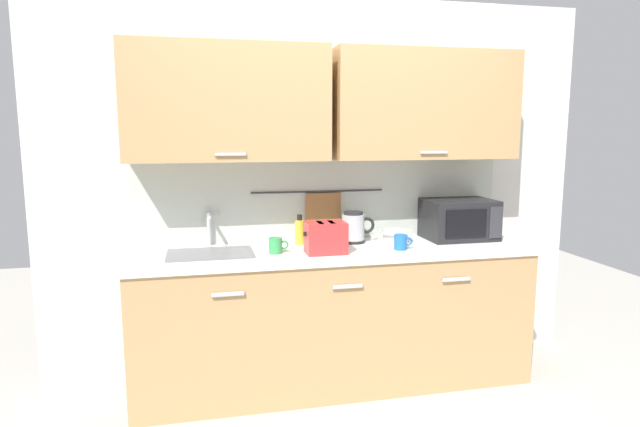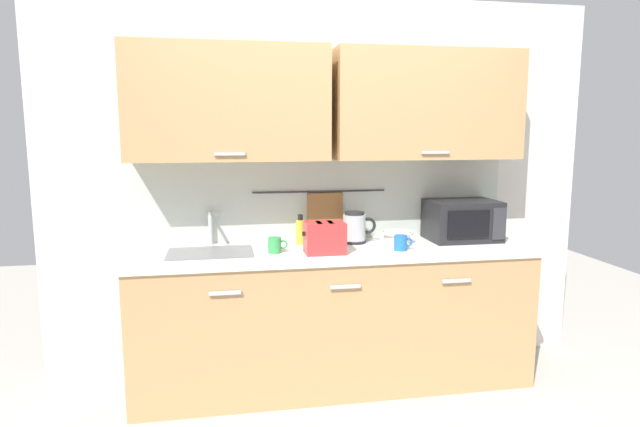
% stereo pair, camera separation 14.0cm
% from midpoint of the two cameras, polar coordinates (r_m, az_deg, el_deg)
% --- Properties ---
extents(ground, '(8.00, 8.00, 0.00)m').
position_cam_midpoint_polar(ground, '(3.46, 3.77, -19.50)').
color(ground, '#B7B2A8').
extents(counter_unit, '(2.53, 0.64, 0.90)m').
position_cam_midpoint_polar(counter_unit, '(3.54, 2.49, -10.72)').
color(counter_unit, tan).
rests_on(counter_unit, ground).
extents(back_wall_assembly, '(3.70, 0.41, 2.50)m').
position_cam_midpoint_polar(back_wall_assembly, '(3.57, 1.93, 6.92)').
color(back_wall_assembly, silver).
rests_on(back_wall_assembly, ground).
extents(sink_faucet, '(0.09, 0.17, 0.22)m').
position_cam_midpoint_polar(sink_faucet, '(3.53, -10.36, -1.04)').
color(sink_faucet, '#B2B5BA').
rests_on(sink_faucet, counter_unit).
extents(microwave, '(0.46, 0.35, 0.27)m').
position_cam_midpoint_polar(microwave, '(3.79, 15.81, -0.69)').
color(microwave, black).
rests_on(microwave, counter_unit).
extents(electric_kettle, '(0.23, 0.16, 0.21)m').
position_cam_midpoint_polar(electric_kettle, '(3.58, 4.83, -1.49)').
color(electric_kettle, black).
rests_on(electric_kettle, counter_unit).
extents(dish_soap_bottle, '(0.06, 0.06, 0.20)m').
position_cam_midpoint_polar(dish_soap_bottle, '(3.52, -0.94, -1.87)').
color(dish_soap_bottle, yellow).
rests_on(dish_soap_bottle, counter_unit).
extents(mug_near_sink, '(0.12, 0.08, 0.09)m').
position_cam_midpoint_polar(mug_near_sink, '(3.29, -3.54, -3.36)').
color(mug_near_sink, green).
rests_on(mug_near_sink, counter_unit).
extents(mixing_bowl, '(0.21, 0.21, 0.08)m').
position_cam_midpoint_polar(mixing_bowl, '(3.62, 9.24, -2.37)').
color(mixing_bowl, silver).
rests_on(mixing_bowl, counter_unit).
extents(toaster, '(0.26, 0.17, 0.19)m').
position_cam_midpoint_polar(toaster, '(3.26, 1.73, -2.56)').
color(toaster, red).
rests_on(toaster, counter_unit).
extents(mug_by_kettle, '(0.12, 0.08, 0.09)m').
position_cam_midpoint_polar(mug_by_kettle, '(3.40, 9.72, -3.07)').
color(mug_by_kettle, blue).
rests_on(mug_by_kettle, counter_unit).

